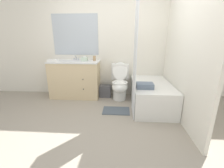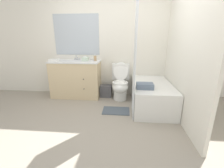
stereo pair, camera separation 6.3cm
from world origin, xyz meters
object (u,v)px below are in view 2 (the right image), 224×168
Objects in this scene: tissue_box at (85,59)px; wastebasket at (106,91)px; toilet at (120,83)px; bath_towel_folded at (145,86)px; soap_dispenser at (95,58)px; sink_faucet at (77,58)px; bathtub at (151,95)px; hand_towel_folded at (54,60)px; bath_mat at (116,111)px; vanity_cabinet at (76,79)px.

wastebasket is at bearing -1.07° from tissue_box.
bath_towel_folded is (0.47, -0.69, 0.17)m from toilet.
soap_dispenser reaches higher than bath_towel_folded.
sink_faucet is 0.49m from soap_dispenser.
soap_dispenser is at bearing 2.21° from tissue_box.
bathtub is 4.50× the size of bath_towel_folded.
tissue_box reaches higher than bath_towel_folded.
hand_towel_folded is (-1.16, -0.19, 0.77)m from wastebasket.
wastebasket is at bearing -10.76° from sink_faucet.
bath_mat is at bearing -21.99° from hand_towel_folded.
bathtub is at bearing 60.13° from bath_towel_folded.
toilet is 3.05× the size of wastebasket.
bath_towel_folded reaches higher than bath_mat.
tissue_box is at bearing 148.36° from bath_towel_folded.
bathtub is 0.82m from bath_mat.
soap_dispenser reaches higher than bath_mat.
sink_faucet is 0.27× the size of bath_mat.
bath_towel_folded reaches higher than bathtub.
wastebasket reaches higher than bath_mat.
soap_dispenser is (-0.60, 0.13, 0.57)m from toilet.
bath_mat is at bearing -41.82° from sink_faucet.
soap_dispenser is 0.28× the size of bath_mat.
bath_mat is (0.55, -0.79, -0.93)m from soap_dispenser.
wastebasket is at bearing 111.07° from bath_mat.
hand_towel_folded is (-0.91, -0.21, -0.04)m from soap_dispenser.
hand_towel_folded is (-2.17, 0.28, 0.65)m from bathtub.
wastebasket is 0.84m from bath_mat.
hand_towel_folded is (-0.44, -0.15, 0.46)m from vanity_cabinet.
toilet is 1.60m from hand_towel_folded.
soap_dispenser is at bearing 142.86° from bath_towel_folded.
tissue_box is at bearing 12.11° from vanity_cabinet.
tissue_box is 0.23m from soap_dispenser.
tissue_box is at bearing 162.35° from bathtub.
vanity_cabinet is 0.50m from sink_faucet.
toilet is 5.73× the size of soap_dispenser.
vanity_cabinet is at bearing 144.28° from bath_mat.
wastebasket is (-0.35, 0.11, -0.24)m from toilet.
bathtub is at bearing -13.77° from vanity_cabinet.
toilet is at bearing -17.49° from wastebasket.
tissue_box is at bearing -28.26° from sink_faucet.
hand_towel_folded reaches higher than bathtub.
bath_towel_folded is (0.83, -0.80, 0.41)m from wastebasket.
sink_faucet is 0.10× the size of bathtub.
wastebasket is at bearing 3.34° from vanity_cabinet.
soap_dispenser reaches higher than hand_towel_folded.
wastebasket is 0.92m from tissue_box.
hand_towel_folded is at bearing -163.75° from tissue_box.
vanity_cabinet is 1.33m from bath_mat.
bath_towel_folded is at bearing -31.13° from sink_faucet.
vanity_cabinet reaches higher than bathtub.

